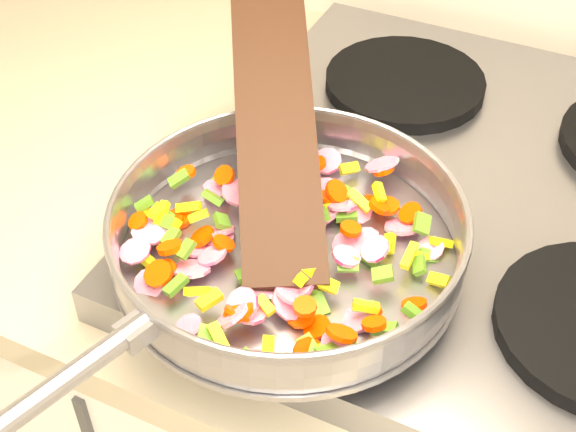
% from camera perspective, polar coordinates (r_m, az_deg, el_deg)
% --- Properties ---
extents(cooktop, '(0.60, 0.60, 0.04)m').
position_cam_1_polar(cooktop, '(0.86, 13.77, 0.80)').
color(cooktop, '#939399').
rests_on(cooktop, counter_top).
extents(grate_fl, '(0.19, 0.19, 0.02)m').
position_cam_1_polar(grate_fl, '(0.77, 1.36, -0.89)').
color(grate_fl, black).
rests_on(grate_fl, cooktop).
extents(grate_bl, '(0.19, 0.19, 0.02)m').
position_cam_1_polar(grate_bl, '(0.98, 8.31, 9.38)').
color(grate_bl, black).
rests_on(grate_bl, cooktop).
extents(saute_pan, '(0.36, 0.51, 0.06)m').
position_cam_1_polar(saute_pan, '(0.71, -0.13, -1.21)').
color(saute_pan, '#9E9EA5').
rests_on(saute_pan, grate_fl).
extents(vegetable_heap, '(0.29, 0.29, 0.05)m').
position_cam_1_polar(vegetable_heap, '(0.71, -0.30, -2.15)').
color(vegetable_heap, '#538D21').
rests_on(vegetable_heap, saute_pan).
extents(wooden_spatula, '(0.22, 0.30, 0.13)m').
position_cam_1_polar(wooden_spatula, '(0.75, -0.90, 6.41)').
color(wooden_spatula, black).
rests_on(wooden_spatula, saute_pan).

